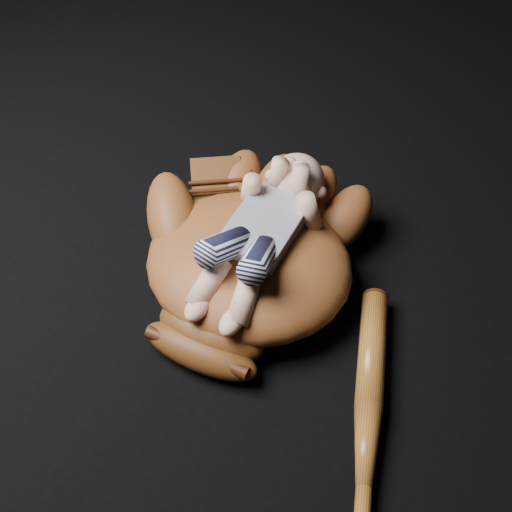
# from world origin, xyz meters

# --- Properties ---
(baseball_glove) EXTENTS (0.57, 0.63, 0.17)m
(baseball_glove) POSITION_xyz_m (-0.17, 0.09, 0.09)
(baseball_glove) COLOR brown
(baseball_glove) RESTS_ON ground
(newborn_baby) EXTENTS (0.26, 0.43, 0.16)m
(newborn_baby) POSITION_xyz_m (-0.15, 0.09, 0.15)
(newborn_baby) COLOR #DDAA8E
(newborn_baby) RESTS_ON baseball_glove
(baseball_bat) EXTENTS (0.28, 0.48, 0.05)m
(baseball_bat) POSITION_xyz_m (0.17, -0.04, 0.02)
(baseball_bat) COLOR brown
(baseball_bat) RESTS_ON ground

